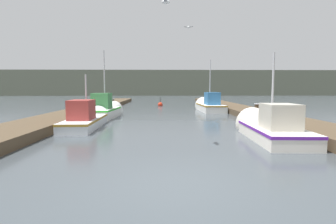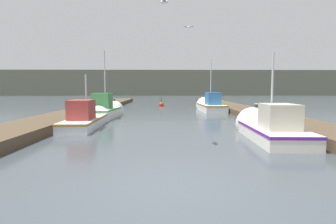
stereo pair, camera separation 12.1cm
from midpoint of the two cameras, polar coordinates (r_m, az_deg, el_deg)
The scene contains 14 objects.
ground_plane at distance 5.57m, azimuth 1.13°, elevation -15.88°, with size 200.00×200.00×0.00m.
dock_left at distance 22.12m, azimuth -17.32°, elevation 0.32°, with size 2.58×40.00×0.42m.
dock_right at distance 22.25m, azimuth 15.66°, elevation 0.39°, with size 2.58×40.00×0.42m.
distant_shore_ridge at distance 78.41m, azimuth -1.25°, elevation 6.26°, with size 120.00×16.00×6.90m.
fishing_boat_0 at distance 11.42m, azimuth 20.81°, elevation -3.16°, with size 1.94×5.02×3.93m.
fishing_boat_1 at distance 14.44m, azimuth -17.36°, elevation -1.34°, with size 1.57×5.59×3.14m.
fishing_boat_2 at distance 18.61m, azimuth -13.54°, elevation 0.45°, with size 1.71×4.71×4.90m.
fishing_boat_3 at distance 23.53m, azimuth 8.79°, elevation 1.44°, with size 1.91×5.57×5.01m.
mooring_piling_0 at distance 29.54m, azimuth 8.88°, elevation 2.50°, with size 0.32×0.32×1.28m.
mooring_piling_1 at distance 25.82m, azimuth -12.00°, elevation 1.74°, with size 0.30×0.30×0.98m.
mooring_piling_2 at distance 15.18m, azimuth 18.54°, elevation -0.42°, with size 0.29×0.29×1.17m.
channel_buoy at distance 29.57m, azimuth -1.81°, elevation 1.62°, with size 0.55×0.55×1.05m.
seagull_lead at distance 17.10m, azimuth 4.26°, elevation 17.93°, with size 0.55×0.29×0.12m.
seagull_1 at distance 9.36m, azimuth -0.89°, elevation 22.86°, with size 0.29×0.55×0.12m.
Camera 1 is at (-0.29, -5.19, 2.00)m, focal length 28.00 mm.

